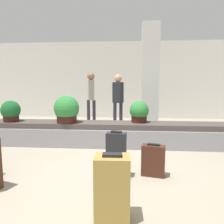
# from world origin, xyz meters

# --- Properties ---
(ground_plane) EXTENTS (18.00, 18.00, 0.00)m
(ground_plane) POSITION_xyz_m (0.00, 0.00, 0.00)
(ground_plane) COLOR #9E937F
(back_wall) EXTENTS (18.00, 0.06, 3.20)m
(back_wall) POSITION_xyz_m (0.00, 5.92, 1.60)
(back_wall) COLOR silver
(back_wall) RESTS_ON ground_plane
(carousel) EXTENTS (7.11, 0.80, 0.54)m
(carousel) POSITION_xyz_m (0.00, 1.69, 0.26)
(carousel) COLOR gray
(carousel) RESTS_ON ground_plane
(pillar) EXTENTS (0.50, 0.50, 3.20)m
(pillar) POSITION_xyz_m (1.01, 3.23, 1.60)
(pillar) COLOR silver
(pillar) RESTS_ON ground_plane
(suitcase_0) EXTENTS (0.38, 0.29, 0.74)m
(suitcase_0) POSITION_xyz_m (0.24, -1.21, 0.36)
(suitcase_0) COLOR #A3843D
(suitcase_0) RESTS_ON ground_plane
(suitcase_3) EXTENTS (0.32, 0.20, 0.74)m
(suitcase_3) POSITION_xyz_m (0.21, -0.13, 0.36)
(suitcase_3) COLOR #232328
(suitcase_3) RESTS_ON ground_plane
(suitcase_4) EXTENTS (0.39, 0.24, 0.53)m
(suitcase_4) POSITION_xyz_m (0.80, -0.03, 0.25)
(suitcase_4) COLOR #472319
(suitcase_4) RESTS_ON ground_plane
(potted_plant_0) EXTENTS (0.45, 0.45, 0.51)m
(potted_plant_0) POSITION_xyz_m (0.64, 1.77, 0.79)
(potted_plant_0) COLOR #381914
(potted_plant_0) RESTS_ON carousel
(potted_plant_1) EXTENTS (0.46, 0.46, 0.51)m
(potted_plant_1) POSITION_xyz_m (-2.47, 1.63, 0.79)
(potted_plant_1) COLOR #381914
(potted_plant_1) RESTS_ON carousel
(potted_plant_2) EXTENTS (0.59, 0.59, 0.64)m
(potted_plant_2) POSITION_xyz_m (-1.07, 1.59, 0.85)
(potted_plant_2) COLOR #381914
(potted_plant_2) RESTS_ON carousel
(traveler_0) EXTENTS (0.31, 0.36, 1.85)m
(traveler_0) POSITION_xyz_m (-0.94, 4.16, 1.13)
(traveler_0) COLOR #282833
(traveler_0) RESTS_ON ground_plane
(traveler_1) EXTENTS (0.37, 0.32, 1.75)m
(traveler_1) POSITION_xyz_m (0.03, 3.68, 1.06)
(traveler_1) COLOR #282833
(traveler_1) RESTS_ON ground_plane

